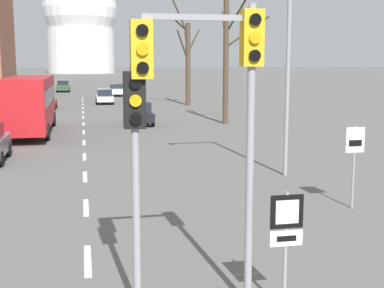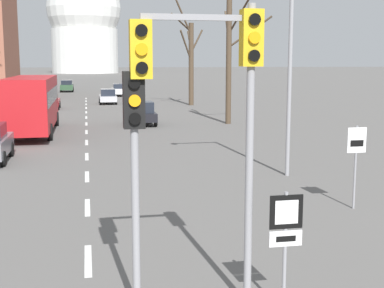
{
  "view_description": "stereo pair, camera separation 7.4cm",
  "coord_description": "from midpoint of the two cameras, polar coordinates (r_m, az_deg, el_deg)",
  "views": [
    {
      "loc": [
        0.0,
        -4.43,
        4.44
      ],
      "look_at": [
        2.04,
        5.51,
        2.86
      ],
      "focal_mm": 50.0,
      "sensor_mm": 36.0,
      "label": 1
    },
    {
      "loc": [
        0.08,
        -4.44,
        4.44
      ],
      "look_at": [
        2.04,
        5.51,
        2.86
      ],
      "focal_mm": 50.0,
      "sensor_mm": 36.0,
      "label": 2
    }
  ],
  "objects": [
    {
      "name": "lane_stripe_1",
      "position": [
        12.53,
        -10.85,
        -12.07
      ],
      "size": [
        0.16,
        2.0,
        0.01
      ],
      "primitive_type": "cube",
      "color": "silver",
      "rests_on": "ground_plane"
    },
    {
      "name": "lane_stripe_2",
      "position": [
        16.81,
        -10.97,
        -6.63
      ],
      "size": [
        0.16,
        2.0,
        0.01
      ],
      "primitive_type": "cube",
      "color": "silver",
      "rests_on": "ground_plane"
    },
    {
      "name": "lane_stripe_3",
      "position": [
        21.18,
        -11.03,
        -3.42
      ],
      "size": [
        0.16,
        2.0,
        0.01
      ],
      "primitive_type": "cube",
      "color": "silver",
      "rests_on": "ground_plane"
    },
    {
      "name": "lane_stripe_4",
      "position": [
        25.6,
        -11.08,
        -1.32
      ],
      "size": [
        0.16,
        2.0,
        0.01
      ],
      "primitive_type": "cube",
      "color": "silver",
      "rests_on": "ground_plane"
    },
    {
      "name": "lane_stripe_5",
      "position": [
        30.04,
        -11.11,
        0.17
      ],
      "size": [
        0.16,
        2.0,
        0.01
      ],
      "primitive_type": "cube",
      "color": "silver",
      "rests_on": "ground_plane"
    },
    {
      "name": "lane_stripe_6",
      "position": [
        34.5,
        -11.13,
        1.27
      ],
      "size": [
        0.16,
        2.0,
        0.01
      ],
      "primitive_type": "cube",
      "color": "silver",
      "rests_on": "ground_plane"
    },
    {
      "name": "lane_stripe_7",
      "position": [
        38.97,
        -11.15,
        2.12
      ],
      "size": [
        0.16,
        2.0,
        0.01
      ],
      "primitive_type": "cube",
      "color": "silver",
      "rests_on": "ground_plane"
    },
    {
      "name": "lane_stripe_8",
      "position": [
        43.44,
        -11.16,
        2.8
      ],
      "size": [
        0.16,
        2.0,
        0.01
      ],
      "primitive_type": "cube",
      "color": "silver",
      "rests_on": "ground_plane"
    },
    {
      "name": "lane_stripe_9",
      "position": [
        47.92,
        -11.17,
        3.35
      ],
      "size": [
        0.16,
        2.0,
        0.01
      ],
      "primitive_type": "cube",
      "color": "silver",
      "rests_on": "ground_plane"
    },
    {
      "name": "lane_stripe_10",
      "position": [
        52.4,
        -11.18,
        3.8
      ],
      "size": [
        0.16,
        2.0,
        0.01
      ],
      "primitive_type": "cube",
      "color": "silver",
      "rests_on": "ground_plane"
    },
    {
      "name": "lane_stripe_11",
      "position": [
        56.89,
        -11.19,
        4.18
      ],
      "size": [
        0.16,
        2.0,
        0.01
      ],
      "primitive_type": "cube",
      "color": "silver",
      "rests_on": "ground_plane"
    },
    {
      "name": "lane_stripe_12",
      "position": [
        61.38,
        -11.2,
        4.51
      ],
      "size": [
        0.16,
        2.0,
        0.01
      ],
      "primitive_type": "cube",
      "color": "silver",
      "rests_on": "ground_plane"
    },
    {
      "name": "lane_stripe_13",
      "position": [
        65.86,
        -11.2,
        4.79
      ],
      "size": [
        0.16,
        2.0,
        0.01
      ],
      "primitive_type": "cube",
      "color": "silver",
      "rests_on": "ground_plane"
    },
    {
      "name": "traffic_signal_near_right",
      "position": [
        9.15,
        2.64,
        6.75
      ],
      "size": [
        2.25,
        0.34,
        5.41
      ],
      "color": "gray",
      "rests_on": "ground_plane"
    },
    {
      "name": "traffic_signal_centre_tall",
      "position": [
        9.14,
        -5.92,
        0.15
      ],
      "size": [
        0.36,
        0.34,
        4.37
      ],
      "color": "gray",
      "rests_on": "ground_plane"
    },
    {
      "name": "route_sign_post",
      "position": [
        9.59,
        10.18,
        -9.25
      ],
      "size": [
        0.6,
        0.08,
        2.2
      ],
      "color": "gray",
      "rests_on": "ground_plane"
    },
    {
      "name": "speed_limit_sign",
      "position": [
        16.74,
        17.22,
        -0.91
      ],
      "size": [
        0.6,
        0.08,
        2.54
      ],
      "color": "gray",
      "rests_on": "ground_plane"
    },
    {
      "name": "street_lamp_right",
      "position": [
        20.7,
        9.22,
        9.88
      ],
      "size": [
        2.61,
        0.36,
        7.77
      ],
      "color": "gray",
      "rests_on": "ground_plane"
    },
    {
      "name": "sedan_near_left",
      "position": [
        81.01,
        -13.18,
        6.05
      ],
      "size": [
        1.9,
        4.52,
        1.71
      ],
      "color": "#2D4C33",
      "rests_on": "ground_plane"
    },
    {
      "name": "sedan_near_right",
      "position": [
        69.84,
        -7.73,
        5.76
      ],
      "size": [
        1.93,
        4.59,
        1.57
      ],
      "color": "silver",
      "rests_on": "ground_plane"
    },
    {
      "name": "sedan_mid_centre",
      "position": [
        37.74,
        -5.3,
        3.3
      ],
      "size": [
        1.81,
        3.96,
        1.65
      ],
      "color": "black",
      "rests_on": "ground_plane"
    },
    {
      "name": "sedan_far_left",
      "position": [
        57.08,
        -8.93,
        5.04
      ],
      "size": [
        1.79,
        4.1,
        1.56
      ],
      "color": "#B7B7BC",
      "rests_on": "ground_plane"
    },
    {
      "name": "sedan_distant_centre",
      "position": [
        51.89,
        -14.95,
        4.45
      ],
      "size": [
        1.92,
        3.95,
        1.46
      ],
      "color": "maroon",
      "rests_on": "ground_plane"
    },
    {
      "name": "city_bus",
      "position": [
        34.38,
        -16.61,
        4.47
      ],
      "size": [
        2.66,
        10.8,
        3.48
      ],
      "color": "red",
      "rests_on": "ground_plane"
    },
    {
      "name": "bare_tree_right_near",
      "position": [
        38.25,
        4.16,
        9.41
      ],
      "size": [
        2.94,
        6.22,
        9.09
      ],
      "color": "#473828",
      "rests_on": "ground_plane"
    },
    {
      "name": "bare_tree_right_far",
      "position": [
        54.62,
        -0.14,
        9.12
      ],
      "size": [
        3.26,
        4.8,
        10.46
      ],
      "color": "#473828",
      "rests_on": "ground_plane"
    },
    {
      "name": "capitol_dome",
      "position": [
        207.98,
        -11.42,
        12.61
      ],
      "size": [
        27.33,
        27.33,
        38.6
      ],
      "color": "silver",
      "rests_on": "ground_plane"
    }
  ]
}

